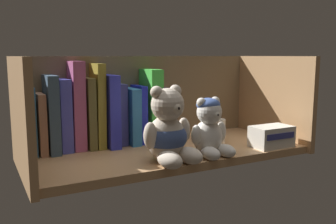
# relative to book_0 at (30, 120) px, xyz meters

# --- Properties ---
(shelf_board) EXTENTS (0.70, 0.30, 0.02)m
(shelf_board) POSITION_rel_book_0_xyz_m (0.33, -0.12, -0.09)
(shelf_board) COLOR tan
(shelf_board) RESTS_ON ground
(shelf_back_panel) EXTENTS (0.73, 0.01, 0.26)m
(shelf_back_panel) POSITION_rel_book_0_xyz_m (0.33, 0.03, 0.03)
(shelf_back_panel) COLOR #7D6749
(shelf_back_panel) RESTS_ON ground
(shelf_side_panel_left) EXTENTS (0.02, 0.32, 0.26)m
(shelf_side_panel_left) POSITION_rel_book_0_xyz_m (-0.03, -0.12, 0.03)
(shelf_side_panel_left) COLOR tan
(shelf_side_panel_left) RESTS_ON ground
(shelf_side_panel_right) EXTENTS (0.02, 0.32, 0.26)m
(shelf_side_panel_right) POSITION_rel_book_0_xyz_m (0.68, -0.12, 0.03)
(shelf_side_panel_right) COLOR tan
(shelf_side_panel_right) RESTS_ON ground
(book_0) EXTENTS (0.02, 0.10, 0.17)m
(book_0) POSITION_rel_book_0_xyz_m (0.00, 0.00, 0.00)
(book_0) COLOR #3D7FBB
(book_0) RESTS_ON shelf_board
(book_1) EXTENTS (0.02, 0.12, 0.15)m
(book_1) POSITION_rel_book_0_xyz_m (0.02, 0.00, -0.01)
(book_1) COLOR #9F6F54
(book_1) RESTS_ON shelf_board
(book_2) EXTENTS (0.03, 0.13, 0.20)m
(book_2) POSITION_rel_book_0_xyz_m (0.05, 0.00, 0.01)
(book_2) COLOR #395167
(book_2) RESTS_ON shelf_board
(book_3) EXTENTS (0.03, 0.10, 0.19)m
(book_3) POSITION_rel_book_0_xyz_m (0.08, 0.00, 0.01)
(book_3) COLOR #4B50C6
(book_3) RESTS_ON shelf_board
(book_4) EXTENTS (0.03, 0.10, 0.23)m
(book_4) POSITION_rel_book_0_xyz_m (0.12, 0.00, 0.03)
(book_4) COLOR #B95485
(book_4) RESTS_ON shelf_board
(book_5) EXTENTS (0.02, 0.11, 0.19)m
(book_5) POSITION_rel_book_0_xyz_m (0.15, 0.00, 0.01)
(book_5) COLOR brown
(book_5) RESTS_ON shelf_board
(book_6) EXTENTS (0.02, 0.11, 0.22)m
(book_6) POSITION_rel_book_0_xyz_m (0.17, 0.00, 0.03)
(book_6) COLOR olive
(book_6) RESTS_ON shelf_board
(book_7) EXTENTS (0.03, 0.15, 0.19)m
(book_7) POSITION_rel_book_0_xyz_m (0.20, 0.00, 0.01)
(book_7) COLOR #2A30B5
(book_7) RESTS_ON shelf_board
(book_8) EXTENTS (0.03, 0.09, 0.17)m
(book_8) POSITION_rel_book_0_xyz_m (0.23, 0.00, -0.00)
(book_8) COLOR navy
(book_8) RESTS_ON shelf_board
(book_9) EXTENTS (0.03, 0.13, 0.16)m
(book_9) POSITION_rel_book_0_xyz_m (0.26, 0.00, -0.01)
(book_9) COLOR teal
(book_9) RESTS_ON shelf_board
(book_10) EXTENTS (0.02, 0.11, 0.16)m
(book_10) POSITION_rel_book_0_xyz_m (0.29, 0.00, -0.00)
(book_10) COLOR #1C22B9
(book_10) RESTS_ON shelf_board
(book_11) EXTENTS (0.04, 0.13, 0.21)m
(book_11) POSITION_rel_book_0_xyz_m (0.32, 0.00, 0.02)
(book_11) COLOR green
(book_11) RESTS_ON shelf_board
(book_12) EXTENTS (0.02, 0.15, 0.16)m
(book_12) POSITION_rel_book_0_xyz_m (0.35, 0.00, -0.01)
(book_12) COLOR #5F2978
(book_12) RESTS_ON shelf_board
(teddy_bear_larger) EXTENTS (0.13, 0.14, 0.18)m
(teddy_bear_larger) POSITION_rel_book_0_xyz_m (0.27, -0.23, -0.01)
(teddy_bear_larger) COLOR beige
(teddy_bear_larger) RESTS_ON shelf_board
(teddy_bear_smaller) EXTENTS (0.11, 0.11, 0.14)m
(teddy_bear_smaller) POSITION_rel_book_0_xyz_m (0.39, -0.22, -0.02)
(teddy_bear_smaller) COLOR white
(teddy_bear_smaller) RESTS_ON shelf_board
(pillar_candle) EXTENTS (0.05, 0.05, 0.07)m
(pillar_candle) POSITION_rel_book_0_xyz_m (0.48, -0.13, -0.05)
(pillar_candle) COLOR silver
(pillar_candle) RESTS_ON shelf_board
(small_product_box) EXTENTS (0.11, 0.07, 0.06)m
(small_product_box) POSITION_rel_book_0_xyz_m (0.59, -0.23, -0.06)
(small_product_box) COLOR silver
(small_product_box) RESTS_ON shelf_board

